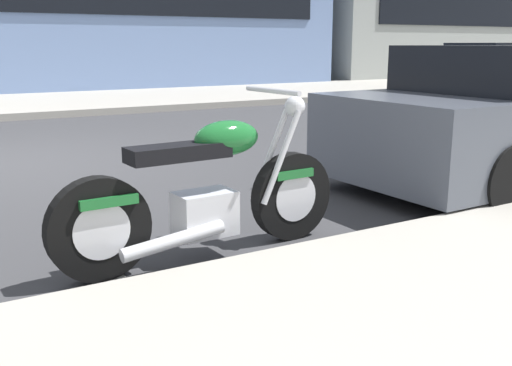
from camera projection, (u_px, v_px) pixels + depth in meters
ground_plane at (8, 165)px, 7.19m from camera, size 260.00×260.00×0.00m
sidewalk_far_curb at (375, 87)px, 18.93m from camera, size 120.00×5.00×0.14m
parking_stall_stripe at (100, 261)px, 4.00m from camera, size 0.12×2.20×0.01m
parked_motorcycle at (207, 195)px, 4.00m from camera, size 2.11×0.62×1.12m
car_opposite_curb at (487, 71)px, 16.46m from camera, size 4.22×2.06×1.45m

